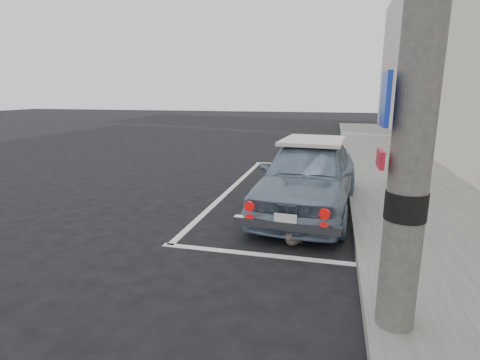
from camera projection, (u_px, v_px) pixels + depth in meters
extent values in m
plane|color=black|center=(236.00, 239.00, 5.91)|extent=(80.00, 80.00, 0.00)
cube|color=#61615C|center=(427.00, 211.00, 7.03)|extent=(2.80, 40.00, 0.15)
cube|color=orange|center=(455.00, 10.00, 10.94)|extent=(0.10, 2.00, 1.60)
cube|color=#162FB2|center=(434.00, 24.00, 13.21)|extent=(0.10, 2.00, 1.60)
cube|color=beige|center=(422.00, 62.00, 22.39)|extent=(3.50, 10.00, 8.00)
cube|color=silver|center=(261.00, 255.00, 5.32)|extent=(3.00, 0.12, 0.01)
cube|color=silver|center=(302.00, 165.00, 11.93)|extent=(3.00, 0.12, 0.01)
cube|color=silver|center=(231.00, 189.00, 8.95)|extent=(0.12, 7.00, 0.01)
cylinder|color=black|center=(406.00, 205.00, 3.24)|extent=(0.36, 0.36, 0.25)
cube|color=#162FB2|center=(386.00, 99.00, 3.09)|extent=(0.04, 0.35, 0.45)
cube|color=red|center=(380.00, 159.00, 3.20)|extent=(0.04, 0.30, 0.15)
cube|color=white|center=(380.00, 159.00, 3.20)|extent=(0.02, 0.16, 0.08)
imported|color=slate|center=(309.00, 175.00, 7.17)|extent=(2.01, 4.23, 1.40)
cube|color=beige|center=(313.00, 140.00, 7.41)|extent=(1.29, 1.66, 0.07)
cube|color=silver|center=(286.00, 225.00, 5.41)|extent=(1.57, 0.26, 0.12)
cube|color=white|center=(285.00, 220.00, 5.34)|extent=(0.33, 0.05, 0.17)
cylinder|color=red|center=(249.00, 206.00, 5.50)|extent=(0.15, 0.05, 0.15)
cylinder|color=red|center=(325.00, 214.00, 5.15)|extent=(0.15, 0.05, 0.15)
cylinder|color=red|center=(249.00, 218.00, 5.54)|extent=(0.12, 0.05, 0.12)
cylinder|color=red|center=(324.00, 226.00, 5.19)|extent=(0.12, 0.05, 0.12)
ellipsoid|color=#605649|center=(294.00, 238.00, 5.65)|extent=(0.32, 0.40, 0.21)
sphere|color=#605649|center=(289.00, 236.00, 5.51)|extent=(0.13, 0.13, 0.13)
cone|color=#605649|center=(287.00, 232.00, 5.51)|extent=(0.05, 0.05, 0.05)
cone|color=#605649|center=(292.00, 233.00, 5.47)|extent=(0.05, 0.05, 0.05)
cylinder|color=#605649|center=(302.00, 239.00, 5.78)|extent=(0.04, 0.23, 0.03)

